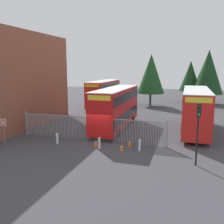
% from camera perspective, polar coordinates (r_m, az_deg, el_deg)
% --- Properties ---
extents(ground_plane, '(100.00, 100.00, 0.00)m').
position_cam_1_polar(ground_plane, '(29.93, 2.26, -2.46)').
color(ground_plane, '#3D3D42').
extents(depot_building_brick, '(7.83, 16.59, 10.43)m').
position_cam_1_polar(depot_building_brick, '(30.18, -24.44, 6.75)').
color(depot_building_brick, brown).
rests_on(depot_building_brick, ground).
extents(palisade_fence, '(13.86, 0.14, 2.35)m').
position_cam_1_polar(palisade_fence, '(22.52, -5.03, -3.68)').
color(palisade_fence, gray).
rests_on(palisade_fence, ground).
extents(double_decker_bus_near_gate, '(2.54, 10.81, 4.42)m').
position_cam_1_polar(double_decker_bus_near_gate, '(26.69, 0.98, 1.28)').
color(double_decker_bus_near_gate, red).
rests_on(double_decker_bus_near_gate, ground).
extents(double_decker_bus_behind_fence_left, '(2.54, 10.81, 4.42)m').
position_cam_1_polar(double_decker_bus_behind_fence_left, '(26.69, 18.87, 0.72)').
color(double_decker_bus_behind_fence_left, red).
rests_on(double_decker_bus_behind_fence_left, ground).
extents(double_decker_bus_behind_fence_right, '(2.54, 10.81, 4.42)m').
position_cam_1_polar(double_decker_bus_behind_fence_right, '(41.41, -1.90, 4.50)').
color(double_decker_bus_behind_fence_right, red).
rests_on(double_decker_bus_behind_fence_right, ground).
extents(bollard_near_left, '(0.20, 0.20, 0.95)m').
position_cam_1_polar(bollard_near_left, '(22.15, -12.60, -6.03)').
color(bollard_near_left, silver).
rests_on(bollard_near_left, ground).
extents(bollard_center_front, '(0.20, 0.20, 0.95)m').
position_cam_1_polar(bollard_center_front, '(20.38, -2.98, -7.22)').
color(bollard_center_front, silver).
rests_on(bollard_center_front, ground).
extents(bollard_near_right, '(0.20, 0.20, 0.95)m').
position_cam_1_polar(bollard_near_right, '(19.98, 6.43, -7.64)').
color(bollard_near_right, silver).
rests_on(bollard_near_right, ground).
extents(traffic_cone_by_gate, '(0.34, 0.34, 0.59)m').
position_cam_1_polar(traffic_cone_by_gate, '(21.10, -3.78, -7.14)').
color(traffic_cone_by_gate, orange).
rests_on(traffic_cone_by_gate, ground).
extents(traffic_cone_mid_forecourt, '(0.34, 0.34, 0.59)m').
position_cam_1_polar(traffic_cone_mid_forecourt, '(21.07, 4.08, -7.17)').
color(traffic_cone_mid_forecourt, orange).
rests_on(traffic_cone_mid_forecourt, ground).
extents(traffic_cone_near_kerb, '(0.34, 0.34, 0.59)m').
position_cam_1_polar(traffic_cone_near_kerb, '(19.93, 2.24, -8.18)').
color(traffic_cone_near_kerb, orange).
rests_on(traffic_cone_near_kerb, ground).
extents(speed_limit_sign_post, '(0.60, 0.14, 2.40)m').
position_cam_1_polar(speed_limit_sign_post, '(22.66, -23.91, -2.91)').
color(speed_limit_sign_post, slate).
rests_on(speed_limit_sign_post, ground).
extents(traffic_light_kerbside, '(0.28, 0.33, 4.30)m').
position_cam_1_polar(traffic_light_kerbside, '(17.27, 19.39, -2.40)').
color(traffic_light_kerbside, black).
rests_on(traffic_light_kerbside, ground).
extents(tree_tall_back, '(3.96, 3.96, 7.84)m').
position_cam_1_polar(tree_tall_back, '(49.33, 17.73, 7.96)').
color(tree_tall_back, '#4C3823').
rests_on(tree_tall_back, ground).
extents(tree_short_side, '(4.67, 4.67, 8.88)m').
position_cam_1_polar(tree_short_side, '(43.03, 9.05, 8.75)').
color(tree_short_side, '#4C3823').
rests_on(tree_short_side, ground).
extents(tree_mid_row, '(5.48, 5.48, 9.73)m').
position_cam_1_polar(tree_mid_row, '(47.84, 21.42, 8.65)').
color(tree_mid_row, '#4C3823').
rests_on(tree_mid_row, ground).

